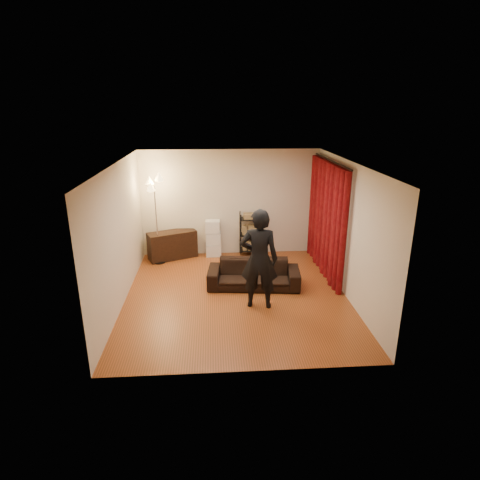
{
  "coord_description": "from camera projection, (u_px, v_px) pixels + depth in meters",
  "views": [
    {
      "loc": [
        -0.44,
        -7.46,
        3.76
      ],
      "look_at": [
        0.1,
        0.3,
        1.1
      ],
      "focal_mm": 30.0,
      "sensor_mm": 36.0,
      "label": 1
    }
  ],
  "objects": [
    {
      "name": "wall_right",
      "position": [
        348.0,
        231.0,
        8.0
      ],
      "size": [
        0.0,
        5.0,
        5.0
      ],
      "primitive_type": "plane",
      "rotation": [
        1.57,
        0.0,
        -1.57
      ],
      "color": "beige",
      "rests_on": "ground"
    },
    {
      "name": "person",
      "position": [
        259.0,
        259.0,
        7.54
      ],
      "size": [
        0.79,
        0.59,
        1.96
      ],
      "primitive_type": "imported",
      "rotation": [
        0.0,
        0.0,
        2.97
      ],
      "color": "black",
      "rests_on": "ground"
    },
    {
      "name": "storage_boxes",
      "position": [
        213.0,
        238.0,
        10.29
      ],
      "size": [
        0.39,
        0.31,
        0.95
      ],
      "primitive_type": null,
      "rotation": [
        0.0,
        0.0,
        -0.01
      ],
      "color": "silver",
      "rests_on": "ground"
    },
    {
      "name": "floor_lamp",
      "position": [
        156.0,
        221.0,
        9.66
      ],
      "size": [
        0.5,
        0.5,
        2.15
      ],
      "primitive_type": null,
      "rotation": [
        0.0,
        0.0,
        -0.36
      ],
      "color": "silver",
      "rests_on": "ground"
    },
    {
      "name": "media_cabinet",
      "position": [
        172.0,
        245.0,
        10.18
      ],
      "size": [
        1.28,
        0.9,
        0.7
      ],
      "primitive_type": "cube",
      "rotation": [
        0.0,
        0.0,
        0.42
      ],
      "color": "black",
      "rests_on": "ground"
    },
    {
      "name": "curtain",
      "position": [
        327.0,
        219.0,
        9.08
      ],
      "size": [
        0.22,
        2.65,
        2.55
      ],
      "primitive_type": null,
      "color": "maroon",
      "rests_on": "ground"
    },
    {
      "name": "wall_left",
      "position": [
        119.0,
        235.0,
        7.7
      ],
      "size": [
        0.0,
        5.0,
        5.0
      ],
      "primitive_type": "plane",
      "rotation": [
        1.57,
        0.0,
        1.57
      ],
      "color": "beige",
      "rests_on": "ground"
    },
    {
      "name": "ceiling",
      "position": [
        236.0,
        164.0,
        7.42
      ],
      "size": [
        5.0,
        5.0,
        0.0
      ],
      "primitive_type": "plane",
      "rotation": [
        3.14,
        0.0,
        0.0
      ],
      "color": "white",
      "rests_on": "ground"
    },
    {
      "name": "wire_shelf",
      "position": [
        251.0,
        234.0,
        10.28
      ],
      "size": [
        0.55,
        0.4,
        1.15
      ],
      "primitive_type": null,
      "rotation": [
        0.0,
        0.0,
        0.07
      ],
      "color": "black",
      "rests_on": "ground"
    },
    {
      "name": "floor",
      "position": [
        236.0,
        295.0,
        8.29
      ],
      "size": [
        5.0,
        5.0,
        0.0
      ],
      "primitive_type": "plane",
      "color": "#984521",
      "rests_on": "ground"
    },
    {
      "name": "curtain_rod",
      "position": [
        332.0,
        161.0,
        8.66
      ],
      "size": [
        0.04,
        2.65,
        0.04
      ],
      "primitive_type": "cylinder",
      "rotation": [
        1.57,
        0.0,
        0.0
      ],
      "color": "black",
      "rests_on": "wall_right"
    },
    {
      "name": "wall_front",
      "position": [
        247.0,
        289.0,
        5.49
      ],
      "size": [
        5.0,
        0.0,
        5.0
      ],
      "primitive_type": "plane",
      "rotation": [
        -1.57,
        0.0,
        0.0
      ],
      "color": "beige",
      "rests_on": "ground"
    },
    {
      "name": "wall_back",
      "position": [
        230.0,
        203.0,
        10.21
      ],
      "size": [
        5.0,
        0.0,
        5.0
      ],
      "primitive_type": "plane",
      "rotation": [
        1.57,
        0.0,
        0.0
      ],
      "color": "beige",
      "rests_on": "ground"
    },
    {
      "name": "sofa",
      "position": [
        254.0,
        274.0,
        8.6
      ],
      "size": [
        2.02,
        0.96,
        0.57
      ],
      "primitive_type": "imported",
      "rotation": [
        0.0,
        0.0,
        -0.1
      ],
      "color": "black",
      "rests_on": "ground"
    }
  ]
}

